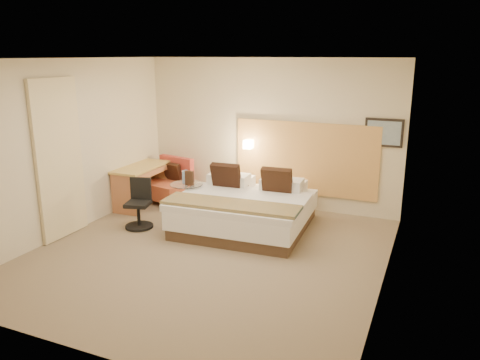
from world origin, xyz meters
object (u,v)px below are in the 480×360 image
at_px(desk, 142,175).
at_px(bed, 246,209).
at_px(lounge_chair, 169,184).
at_px(desk_chair, 139,208).
at_px(side_table, 187,199).

bearing_deg(desk, bed, -7.97).
xyz_separation_m(lounge_chair, desk, (-0.30, -0.43, 0.27)).
height_order(bed, desk, bed).
xyz_separation_m(desk, desk_chair, (0.60, -0.97, -0.27)).
bearing_deg(bed, desk, 172.03).
xyz_separation_m(bed, lounge_chair, (-1.90, 0.74, 0.01)).
bearing_deg(desk, lounge_chair, 54.81).
height_order(side_table, desk_chair, desk_chair).
xyz_separation_m(side_table, desk_chair, (-0.51, -0.66, -0.02)).
distance_m(side_table, desk, 1.18).
bearing_deg(desk_chair, desk, 121.45).
bearing_deg(side_table, bed, 0.16).
xyz_separation_m(side_table, desk, (-1.11, 0.31, 0.25)).
relative_size(lounge_chair, desk, 0.74).
height_order(bed, lounge_chair, bed).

